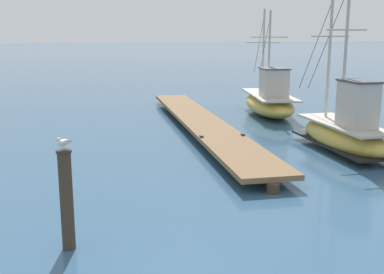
# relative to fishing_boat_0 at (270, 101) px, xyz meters

# --- Properties ---
(floating_dock) EXTENTS (3.22, 17.81, 0.53)m
(floating_dock) POSITION_rel_fishing_boat_0_xyz_m (-4.59, -2.78, -0.40)
(floating_dock) COLOR brown
(floating_dock) RESTS_ON ground
(fishing_boat_0) EXTENTS (3.37, 7.15, 5.49)m
(fishing_boat_0) POSITION_rel_fishing_boat_0_xyz_m (0.00, 0.00, 0.00)
(fishing_boat_0) COLOR gold
(fishing_boat_0) RESTS_ON ground
(fishing_boat_1) EXTENTS (2.03, 6.39, 6.21)m
(fishing_boat_1) POSITION_rel_fishing_boat_0_xyz_m (-0.82, -8.07, 0.02)
(fishing_boat_1) COLOR gold
(fishing_boat_1) RESTS_ON ground
(mooring_piling) EXTENTS (0.30, 0.30, 2.05)m
(mooring_piling) POSITION_rel_fishing_boat_0_xyz_m (-10.73, -13.48, 0.30)
(mooring_piling) COLOR #3D3023
(mooring_piling) RESTS_ON ground
(perched_seagull) EXTENTS (0.30, 0.30, 0.26)m
(perched_seagull) POSITION_rel_fishing_boat_0_xyz_m (-10.73, -13.47, 1.44)
(perched_seagull) COLOR gold
(perched_seagull) RESTS_ON mooring_piling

